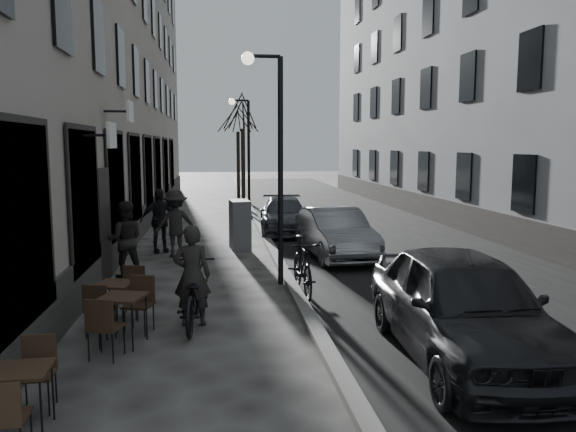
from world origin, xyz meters
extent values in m
plane|color=#373432|center=(0.00, 0.00, 0.00)|extent=(120.00, 120.00, 0.00)
cube|color=black|center=(3.85, 16.00, 0.00)|extent=(7.30, 60.00, 0.00)
cube|color=slate|center=(0.20, 16.00, 0.06)|extent=(0.25, 60.00, 0.12)
cube|color=gray|center=(-6.00, 16.50, 8.00)|extent=(4.00, 35.00, 16.00)
cube|color=gray|center=(9.50, 16.50, 8.00)|extent=(4.00, 35.00, 16.00)
cylinder|color=black|center=(0.00, 6.00, 2.50)|extent=(0.12, 0.12, 5.00)
cylinder|color=black|center=(-0.35, 6.00, 5.00)|extent=(0.70, 0.08, 0.08)
sphere|color=#FFF2CC|center=(-0.70, 6.00, 4.95)|extent=(0.28, 0.28, 0.28)
cylinder|color=black|center=(0.00, 18.00, 2.50)|extent=(0.12, 0.12, 5.00)
cylinder|color=black|center=(-0.35, 18.00, 5.00)|extent=(0.70, 0.08, 0.08)
sphere|color=#FFF2CC|center=(-0.70, 18.00, 4.95)|extent=(0.28, 0.28, 0.28)
cylinder|color=black|center=(-0.10, 21.00, 1.95)|extent=(0.20, 0.20, 3.90)
cylinder|color=black|center=(-0.10, 27.00, 1.95)|extent=(0.20, 0.20, 3.90)
cube|color=black|center=(-3.52, -0.20, 0.71)|extent=(0.61, 0.61, 0.04)
cylinder|color=black|center=(-3.26, -0.43, 0.34)|extent=(0.02, 0.02, 0.69)
cylinder|color=black|center=(-3.78, 0.04, 0.34)|extent=(0.02, 0.02, 0.69)
cylinder|color=black|center=(-3.28, 0.06, 0.34)|extent=(0.02, 0.02, 0.69)
cube|color=black|center=(-2.89, 2.46, 0.76)|extent=(0.79, 0.79, 0.04)
cylinder|color=black|center=(-3.22, 2.28, 0.37)|extent=(0.02, 0.02, 0.74)
cylinder|color=black|center=(-2.70, 2.13, 0.37)|extent=(0.02, 0.02, 0.74)
cylinder|color=black|center=(-3.07, 2.80, 0.37)|extent=(0.02, 0.02, 0.74)
cylinder|color=black|center=(-2.55, 2.65, 0.37)|extent=(0.02, 0.02, 0.74)
cube|color=black|center=(-3.15, 3.44, 0.74)|extent=(0.77, 0.77, 0.04)
cylinder|color=black|center=(-3.47, 3.27, 0.36)|extent=(0.02, 0.02, 0.72)
cylinder|color=black|center=(-2.98, 3.12, 0.36)|extent=(0.02, 0.02, 0.72)
cylinder|color=black|center=(-3.33, 3.77, 0.36)|extent=(0.02, 0.02, 0.72)
cylinder|color=black|center=(-2.83, 3.62, 0.36)|extent=(0.02, 0.02, 0.72)
cube|color=slate|center=(-0.72, 10.40, 0.74)|extent=(0.64, 1.04, 1.48)
imported|color=black|center=(-1.85, 3.31, 0.54)|extent=(0.82, 2.08, 1.08)
imported|color=#272422|center=(-1.85, 3.31, 0.88)|extent=(0.66, 0.45, 1.76)
imported|color=black|center=(-3.57, 7.15, 0.91)|extent=(0.96, 0.79, 1.81)
imported|color=black|center=(-2.56, 9.47, 0.94)|extent=(1.34, 0.96, 1.88)
imported|color=black|center=(-3.08, 10.21, 0.94)|extent=(1.19, 0.79, 1.87)
imported|color=black|center=(2.11, 1.20, 0.81)|extent=(2.10, 4.80, 1.61)
imported|color=gray|center=(1.86, 8.85, 0.68)|extent=(1.74, 4.25, 1.37)
imported|color=#363840|center=(1.00, 13.54, 0.61)|extent=(2.01, 4.33, 1.23)
imported|color=black|center=(0.35, 5.07, 0.60)|extent=(0.61, 2.02, 1.20)
camera|label=1|loc=(-1.41, -6.28, 3.11)|focal=35.00mm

